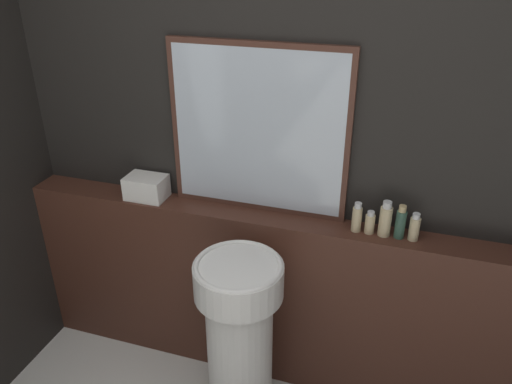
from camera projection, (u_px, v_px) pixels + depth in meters
name	position (u px, v px, depth m)	size (l,w,h in m)	color
wall_back	(268.00, 145.00, 2.28)	(8.00, 0.06, 2.50)	black
vanity_counter	(260.00, 295.00, 2.54)	(2.42, 0.17, 0.94)	#422319
pedestal_sink	(240.00, 336.00, 2.25)	(0.39, 0.39, 0.89)	silver
mirror	(258.00, 131.00, 2.21)	(0.83, 0.03, 0.78)	#47281E
towel_stack	(146.00, 187.00, 2.46)	(0.20, 0.14, 0.11)	silver
shampoo_bottle	(357.00, 218.00, 2.18)	(0.04, 0.04, 0.14)	#C6B284
conditioner_bottle	(370.00, 223.00, 2.17)	(0.04, 0.04, 0.11)	#C6B284
lotion_bottle	(385.00, 220.00, 2.14)	(0.05, 0.05, 0.16)	#C6B284
body_wash_bottle	(400.00, 223.00, 2.12)	(0.04, 0.04, 0.15)	#2D4C3D
hand_soap_bottle	(414.00, 228.00, 2.11)	(0.04, 0.04, 0.13)	#C6B284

